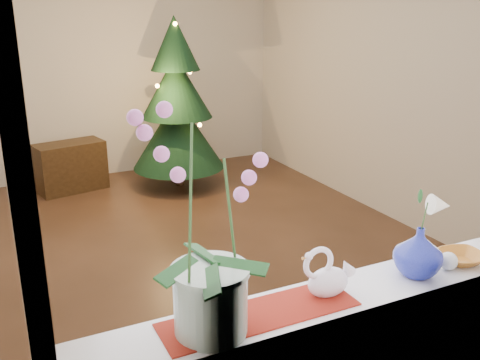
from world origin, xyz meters
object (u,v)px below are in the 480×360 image
object	(u,v)px
blue_vase	(419,248)
amber_dish	(462,258)
xmas_tree	(177,104)
orchid_pot	(209,224)
side_table	(71,167)
paperweight	(448,261)
swan	(329,272)

from	to	relation	value
blue_vase	amber_dish	distance (m)	0.26
blue_vase	xmas_tree	bearing A→B (deg)	83.53
orchid_pot	xmas_tree	bearing A→B (deg)	71.94
blue_vase	side_table	size ratio (longest dim) A/B	0.32
amber_dish	paperweight	bearing A→B (deg)	-169.04
orchid_pot	amber_dish	xyz separation A→B (m)	(1.12, 0.00, -0.36)
paperweight	amber_dish	distance (m)	0.10
swan	xmas_tree	world-z (taller)	xmas_tree
swan	amber_dish	xyz separation A→B (m)	(0.65, -0.03, -0.08)
swan	blue_vase	distance (m)	0.40
blue_vase	side_table	world-z (taller)	blue_vase
paperweight	xmas_tree	size ratio (longest dim) A/B	0.04
amber_dish	xmas_tree	xyz separation A→B (m)	(0.22, 4.10, -0.01)
xmas_tree	swan	bearing A→B (deg)	-102.00
xmas_tree	paperweight	bearing A→B (deg)	-94.44
blue_vase	xmas_tree	world-z (taller)	xmas_tree
swan	amber_dish	bearing A→B (deg)	4.06
side_table	paperweight	bearing A→B (deg)	-91.72
orchid_pot	amber_dish	bearing A→B (deg)	0.05
amber_dish	side_table	size ratio (longest dim) A/B	0.21
orchid_pot	paperweight	world-z (taller)	orchid_pot
orchid_pot	swan	xyz separation A→B (m)	(0.47, 0.03, -0.28)
orchid_pot	xmas_tree	world-z (taller)	xmas_tree
orchid_pot	side_table	xyz separation A→B (m)	(0.21, 4.44, -1.03)
swan	xmas_tree	distance (m)	4.16
side_table	orchid_pot	bearing A→B (deg)	-104.67
orchid_pot	side_table	world-z (taller)	orchid_pot
orchid_pot	swan	distance (m)	0.55
swan	xmas_tree	bearing A→B (deg)	84.40
blue_vase	amber_dish	world-z (taller)	blue_vase
paperweight	side_table	distance (m)	4.58
orchid_pot	blue_vase	distance (m)	0.91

